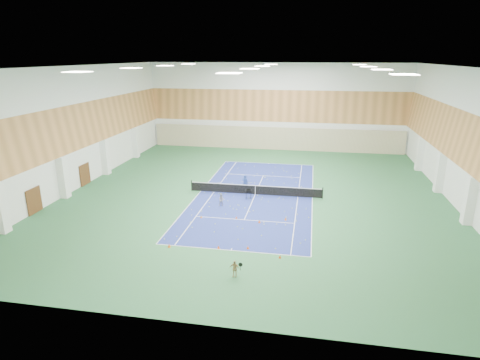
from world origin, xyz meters
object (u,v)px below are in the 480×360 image
tennis_net (255,189)px  coach (245,183)px  child_apron (235,269)px  ball_cart (249,194)px  child_court (222,200)px

tennis_net → coach: coach is taller
tennis_net → child_apron: 15.23m
child_apron → coach: bearing=100.9°
coach → child_apron: bearing=102.7°
ball_cart → child_court: bearing=-143.7°
child_apron → child_court: bearing=110.1°
child_apron → ball_cart: size_ratio=1.18×
tennis_net → child_court: child_court is taller
coach → child_apron: 16.44m
coach → ball_cart: 2.57m
coach → child_apron: (2.08, -16.30, -0.26)m
tennis_net → ball_cart: size_ratio=13.91×
coach → child_court: bearing=79.3°
child_court → coach: bearing=60.7°
child_apron → ball_cart: child_apron is taller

